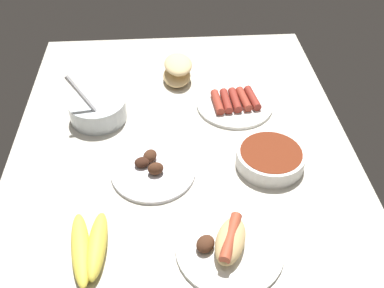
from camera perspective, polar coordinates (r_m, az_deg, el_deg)
The scene contains 8 objects.
ground_plane at distance 117.23cm, azimuth -1.26°, elevation -1.10°, with size 120.00×90.00×3.00cm, color beige.
bread_stack at distance 139.93cm, azimuth -1.93°, elevation 9.54°, with size 13.49×9.76×7.20cm.
bowl_coleslaw at distance 126.67cm, azimuth -12.10°, elevation 4.48°, with size 15.89×15.89×15.76cm.
plate_grilled_meat at distance 109.67cm, azimuth -5.10°, elevation -3.35°, with size 20.83×20.83×4.03cm.
bowl_chili at distance 111.88cm, azimuth 10.10°, elevation -1.72°, with size 17.13×17.13×4.36cm.
plate_hotdog_assembled at distance 94.14cm, azimuth 4.79°, elevation -12.85°, with size 22.82×22.82×5.61cm.
banana_bunch at distance 95.88cm, azimuth -13.16°, elevation -12.84°, with size 19.14×9.18×3.85cm.
plate_sausages at distance 130.39cm, azimuth 5.55°, elevation 5.30°, with size 22.30×22.30×3.40cm.
Camera 1 is at (85.70, -3.33, 78.42)cm, focal length 41.22 mm.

